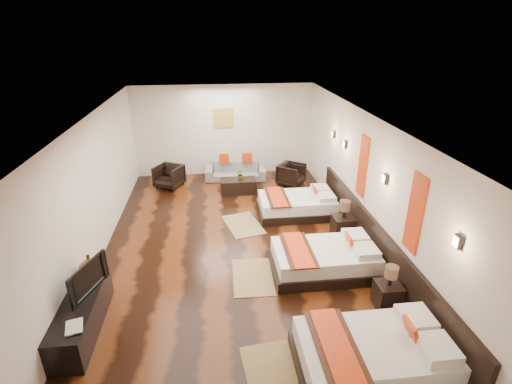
{
  "coord_description": "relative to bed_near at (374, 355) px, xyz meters",
  "views": [
    {
      "loc": [
        -0.36,
        -6.9,
        4.4
      ],
      "look_at": [
        0.52,
        0.58,
        1.1
      ],
      "focal_mm": 26.8,
      "sensor_mm": 36.0,
      "label": 1
    }
  ],
  "objects": [
    {
      "name": "floor",
      "position": [
        -1.7,
        3.23,
        -0.27
      ],
      "size": [
        5.5,
        9.5,
        0.01
      ],
      "primitive_type": "cube",
      "color": "black",
      "rests_on": "ground"
    },
    {
      "name": "ceiling",
      "position": [
        -1.7,
        3.23,
        2.53
      ],
      "size": [
        5.5,
        9.5,
        0.01
      ],
      "primitive_type": "cube",
      "color": "white",
      "rests_on": "floor"
    },
    {
      "name": "back_wall",
      "position": [
        -1.7,
        7.98,
        1.13
      ],
      "size": [
        5.5,
        0.01,
        2.8
      ],
      "primitive_type": "cube",
      "color": "silver",
      "rests_on": "floor"
    },
    {
      "name": "left_wall",
      "position": [
        -4.45,
        3.23,
        1.13
      ],
      "size": [
        0.01,
        9.5,
        2.8
      ],
      "primitive_type": "cube",
      "color": "silver",
      "rests_on": "floor"
    },
    {
      "name": "right_wall",
      "position": [
        1.05,
        3.23,
        1.13
      ],
      "size": [
        0.01,
        9.5,
        2.8
      ],
      "primitive_type": "cube",
      "color": "silver",
      "rests_on": "floor"
    },
    {
      "name": "headboard_panel",
      "position": [
        1.01,
        2.43,
        0.18
      ],
      "size": [
        0.08,
        6.6,
        0.9
      ],
      "primitive_type": "cube",
      "color": "black",
      "rests_on": "floor"
    },
    {
      "name": "bed_near",
      "position": [
        0.0,
        0.0,
        0.0
      ],
      "size": [
        2.08,
        1.31,
        0.8
      ],
      "color": "black",
      "rests_on": "floor"
    },
    {
      "name": "bed_mid",
      "position": [
        -0.0,
        2.36,
        -0.01
      ],
      "size": [
        2.01,
        1.26,
        0.77
      ],
      "color": "black",
      "rests_on": "floor"
    },
    {
      "name": "bed_far",
      "position": [
        -0.0,
        4.83,
        -0.02
      ],
      "size": [
        1.93,
        1.21,
        0.74
      ],
      "color": "black",
      "rests_on": "floor"
    },
    {
      "name": "nightstand_a",
      "position": [
        0.75,
        1.23,
        0.01
      ],
      "size": [
        0.41,
        0.41,
        0.8
      ],
      "color": "black",
      "rests_on": "floor"
    },
    {
      "name": "nightstand_b",
      "position": [
        0.75,
        3.58,
        0.04
      ],
      "size": [
        0.45,
        0.45,
        0.89
      ],
      "color": "black",
      "rests_on": "floor"
    },
    {
      "name": "jute_mat_near",
      "position": [
        -1.38,
        0.04,
        -0.27
      ],
      "size": [
        0.87,
        1.27,
        0.01
      ],
      "primitive_type": "cube",
      "rotation": [
        0.0,
        0.0,
        0.11
      ],
      "color": "olive",
      "rests_on": "floor"
    },
    {
      "name": "jute_mat_mid",
      "position": [
        -1.42,
        2.31,
        -0.27
      ],
      "size": [
        0.79,
        1.22,
        0.01
      ],
      "primitive_type": "cube",
      "rotation": [
        0.0,
        0.0,
        -0.03
      ],
      "color": "olive",
      "rests_on": "floor"
    },
    {
      "name": "jute_mat_far",
      "position": [
        -1.42,
        4.39,
        -0.27
      ],
      "size": [
        1.02,
        1.35,
        0.01
      ],
      "primitive_type": "cube",
      "rotation": [
        0.0,
        0.0,
        0.25
      ],
      "color": "olive",
      "rests_on": "floor"
    },
    {
      "name": "tv_console",
      "position": [
        -4.2,
        1.26,
        0.0
      ],
      "size": [
        0.5,
        1.8,
        0.55
      ],
      "primitive_type": "cube",
      "color": "black",
      "rests_on": "floor"
    },
    {
      "name": "tv",
      "position": [
        -4.15,
        1.5,
        0.54
      ],
      "size": [
        0.42,
        0.88,
        0.52
      ],
      "primitive_type": "imported",
      "rotation": [
        0.0,
        0.0,
        1.22
      ],
      "color": "black",
      "rests_on": "tv_console"
    },
    {
      "name": "book",
      "position": [
        -4.2,
        0.66,
        0.29
      ],
      "size": [
        0.3,
        0.36,
        0.03
      ],
      "primitive_type": "imported",
      "rotation": [
        0.0,
        0.0,
        0.27
      ],
      "color": "black",
      "rests_on": "tv_console"
    },
    {
      "name": "figurine",
      "position": [
        -4.2,
        1.96,
        0.46
      ],
      "size": [
        0.35,
        0.35,
        0.37
      ],
      "primitive_type": "imported",
      "rotation": [
        0.0,
        0.0,
        0.0
      ],
      "color": "brown",
      "rests_on": "tv_console"
    },
    {
      "name": "sofa",
      "position": [
        -1.39,
        7.4,
        -0.0
      ],
      "size": [
        1.91,
        0.89,
        0.54
      ],
      "primitive_type": "imported",
      "rotation": [
        0.0,
        0.0,
        -0.09
      ],
      "color": "slate",
      "rests_on": "floor"
    },
    {
      "name": "armchair_left",
      "position": [
        -3.38,
        7.01,
        0.06
      ],
      "size": [
        0.97,
        0.98,
        0.66
      ],
      "primitive_type": "imported",
      "rotation": [
        0.0,
        0.0,
        -0.51
      ],
      "color": "black",
      "rests_on": "floor"
    },
    {
      "name": "armchair_right",
      "position": [
        0.23,
        6.76,
        0.05
      ],
      "size": [
        0.98,
        0.98,
        0.65
      ],
      "primitive_type": "imported",
      "rotation": [
        0.0,
        0.0,
        0.92
      ],
      "color": "black",
      "rests_on": "floor"
    },
    {
      "name": "coffee_table",
      "position": [
        -1.39,
        6.35,
        -0.07
      ],
      "size": [
        1.0,
        0.51,
        0.4
      ],
      "primitive_type": "cube",
      "rotation": [
        0.0,
        0.0,
        0.01
      ],
      "color": "black",
      "rests_on": "floor"
    },
    {
      "name": "table_plant",
      "position": [
        -1.31,
        6.4,
        0.26
      ],
      "size": [
        0.25,
        0.22,
        0.27
      ],
      "primitive_type": "imported",
      "rotation": [
        0.0,
        0.0,
        -0.02
      ],
      "color": "#2B5A1E",
      "rests_on": "coffee_table"
    },
    {
      "name": "orange_panel_a",
      "position": [
        1.03,
        1.33,
        1.43
      ],
      "size": [
        0.04,
        0.4,
        1.3
      ],
      "primitive_type": "cube",
      "color": "#D86014",
      "rests_on": "right_wall"
    },
    {
      "name": "orange_panel_b",
      "position": [
        1.03,
        3.53,
        1.43
      ],
      "size": [
        0.04,
        0.4,
        1.3
      ],
      "primitive_type": "cube",
      "color": "#D86014",
      "rests_on": "right_wall"
    },
    {
      "name": "sconce_near",
      "position": [
        1.01,
        0.23,
        1.58
      ],
      "size": [
        0.07,
        0.12,
        0.18
      ],
      "color": "black",
      "rests_on": "right_wall"
    },
    {
      "name": "sconce_mid",
      "position": [
        1.01,
        2.43,
        1.58
      ],
      "size": [
        0.07,
        0.12,
        0.18
      ],
      "color": "black",
      "rests_on": "right_wall"
    },
    {
      "name": "sconce_far",
      "position": [
        1.01,
        4.63,
        1.58
      ],
      "size": [
        0.07,
        0.12,
        0.18
      ],
      "color": "black",
      "rests_on": "right_wall"
    },
    {
      "name": "sconce_lounge",
      "position": [
        1.01,
        5.53,
        1.58
      ],
      "size": [
        0.07,
        0.12,
        0.18
      ],
      "color": "black",
      "rests_on": "right_wall"
    },
    {
      "name": "gold_artwork",
      "position": [
        -1.7,
        7.96,
        1.53
      ],
      "size": [
        0.6,
        0.04,
        0.6
      ],
      "primitive_type": "cube",
      "color": "#AD873F",
      "rests_on": "back_wall"
    }
  ]
}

